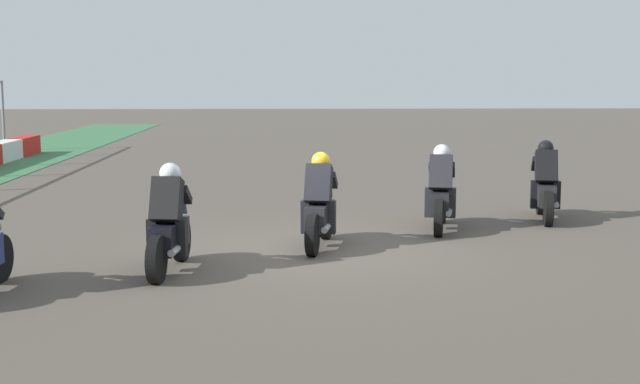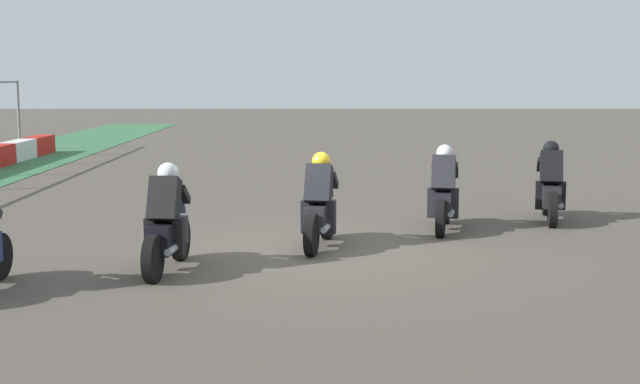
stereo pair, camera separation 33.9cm
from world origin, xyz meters
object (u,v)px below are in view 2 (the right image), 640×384
rider_lane_b (444,195)px  rider_lane_a (550,188)px  rider_lane_d (167,227)px  rider_lane_c (320,208)px

rider_lane_b → rider_lane_a: bearing=-53.9°
rider_lane_b → rider_lane_d: bearing=138.4°
rider_lane_b → rider_lane_c: bearing=136.5°
rider_lane_c → rider_lane_a: bearing=-49.9°
rider_lane_a → rider_lane_b: size_ratio=1.00×
rider_lane_a → rider_lane_d: bearing=133.2°
rider_lane_c → rider_lane_d: size_ratio=0.99×
rider_lane_a → rider_lane_d: same height
rider_lane_a → rider_lane_c: size_ratio=1.00×
rider_lane_a → rider_lane_c: (-2.40, 4.35, 0.00)m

